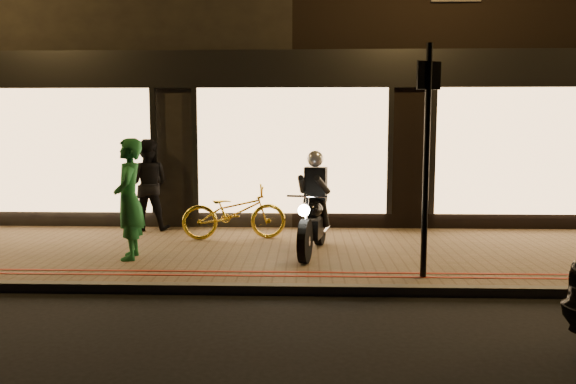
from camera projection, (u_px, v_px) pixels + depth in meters
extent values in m
plane|color=black|center=(283.00, 295.00, 6.95)|extent=(90.00, 90.00, 0.00)
cube|color=brown|center=(289.00, 254.00, 8.93)|extent=(50.00, 4.00, 0.12)
cube|color=#59544C|center=(284.00, 289.00, 7.00)|extent=(50.00, 0.14, 0.12)
cube|color=maroon|center=(285.00, 276.00, 7.39)|extent=(50.00, 0.06, 0.01)
cube|color=maroon|center=(285.00, 272.00, 7.58)|extent=(50.00, 0.06, 0.01)
cube|color=black|center=(82.00, 48.00, 15.59)|extent=(12.00, 10.00, 8.50)
cube|color=black|center=(519.00, 45.00, 15.18)|extent=(12.00, 10.00, 8.50)
cube|color=black|center=(292.00, 69.00, 10.50)|extent=(48.00, 0.12, 0.70)
cube|color=#FFC47F|center=(60.00, 151.00, 10.83)|extent=(3.60, 0.06, 2.38)
cube|color=#FFC47F|center=(292.00, 151.00, 10.67)|extent=(3.60, 0.06, 2.38)
cube|color=#FFC47F|center=(532.00, 151.00, 10.52)|extent=(3.60, 0.06, 2.38)
cylinder|color=black|center=(305.00, 241.00, 8.07)|extent=(0.24, 0.65, 0.64)
cylinder|color=black|center=(320.00, 225.00, 9.33)|extent=(0.24, 0.65, 0.64)
cylinder|color=silver|center=(305.00, 241.00, 8.07)|extent=(0.16, 0.16, 0.14)
cylinder|color=silver|center=(320.00, 225.00, 9.33)|extent=(0.16, 0.16, 0.14)
cube|color=black|center=(314.00, 227.00, 8.74)|extent=(0.39, 0.74, 0.30)
ellipsoid|color=black|center=(312.00, 209.00, 8.58)|extent=(0.41, 0.56, 0.29)
cube|color=black|center=(317.00, 205.00, 9.00)|extent=(0.32, 0.58, 0.09)
cylinder|color=silver|center=(307.00, 196.00, 8.14)|extent=(0.60, 0.14, 0.03)
cylinder|color=silver|center=(306.00, 220.00, 8.09)|extent=(0.11, 0.33, 0.71)
sphere|color=white|center=(304.00, 210.00, 7.93)|extent=(0.20, 0.20, 0.17)
cylinder|color=silver|center=(326.00, 230.00, 9.16)|extent=(0.17, 0.55, 0.07)
cube|color=black|center=(316.00, 185.00, 8.83)|extent=(0.38, 0.28, 0.55)
sphere|color=silver|center=(315.00, 159.00, 8.72)|extent=(0.30, 0.30, 0.26)
cylinder|color=black|center=(302.00, 184.00, 8.55)|extent=(0.12, 0.60, 0.34)
cylinder|color=black|center=(322.00, 185.00, 8.48)|extent=(0.28, 0.60, 0.34)
cylinder|color=black|center=(306.00, 213.00, 8.87)|extent=(0.15, 0.28, 0.46)
cylinder|color=black|center=(324.00, 213.00, 8.81)|extent=(0.23, 0.29, 0.46)
cylinder|color=black|center=(426.00, 163.00, 7.18)|extent=(0.11, 0.11, 3.00)
cube|color=black|center=(429.00, 75.00, 7.05)|extent=(0.33, 0.18, 0.35)
imported|color=gold|center=(234.00, 212.00, 9.77)|extent=(1.88, 0.91, 0.95)
imported|color=#1B6730|center=(129.00, 199.00, 8.27)|extent=(0.54, 0.72, 1.79)
imported|color=black|center=(147.00, 185.00, 10.60)|extent=(0.87, 0.70, 1.72)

